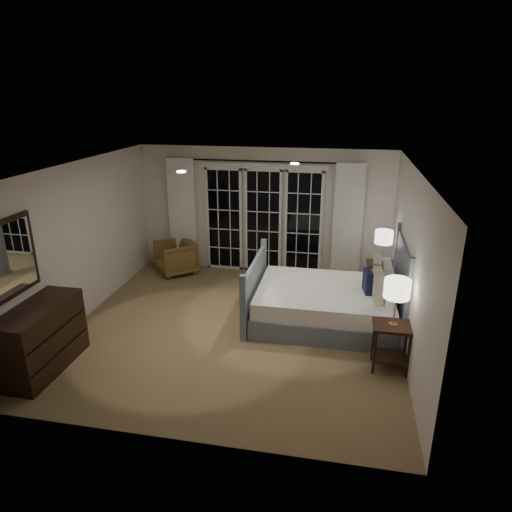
% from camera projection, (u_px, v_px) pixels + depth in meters
% --- Properties ---
extents(floor, '(5.00, 5.00, 0.00)m').
position_uv_depth(floor, '(235.00, 328.00, 7.16)').
color(floor, '#90784E').
rests_on(floor, ground).
extents(ceiling, '(5.00, 5.00, 0.00)m').
position_uv_depth(ceiling, '(232.00, 168.00, 6.31)').
color(ceiling, silver).
rests_on(ceiling, wall_back).
extents(wall_left, '(0.02, 5.00, 2.50)m').
position_uv_depth(wall_left, '(80.00, 243.00, 7.18)').
color(wall_left, white).
rests_on(wall_left, floor).
extents(wall_right, '(0.02, 5.00, 2.50)m').
position_uv_depth(wall_right, '(410.00, 264.00, 6.28)').
color(wall_right, white).
rests_on(wall_right, floor).
extents(wall_back, '(5.00, 0.02, 2.50)m').
position_uv_depth(wall_back, '(264.00, 211.00, 9.04)').
color(wall_back, white).
rests_on(wall_back, floor).
extents(wall_front, '(5.00, 0.02, 2.50)m').
position_uv_depth(wall_front, '(173.00, 337.00, 4.42)').
color(wall_front, white).
rests_on(wall_front, floor).
extents(french_doors, '(2.50, 0.04, 2.20)m').
position_uv_depth(french_doors, '(263.00, 220.00, 9.06)').
color(french_doors, black).
rests_on(french_doors, wall_back).
extents(curtain_rod, '(3.50, 0.03, 0.03)m').
position_uv_depth(curtain_rod, '(263.00, 161.00, 8.61)').
color(curtain_rod, black).
rests_on(curtain_rod, wall_back).
extents(curtain_left, '(0.55, 0.10, 2.25)m').
position_uv_depth(curtain_left, '(183.00, 214.00, 9.26)').
color(curtain_left, white).
rests_on(curtain_left, curtain_rod).
extents(curtain_right, '(0.55, 0.10, 2.25)m').
position_uv_depth(curtain_right, '(348.00, 222.00, 8.67)').
color(curtain_right, white).
rests_on(curtain_right, curtain_rod).
extents(downlight_a, '(0.12, 0.12, 0.01)m').
position_uv_depth(downlight_a, '(295.00, 164.00, 6.72)').
color(downlight_a, white).
rests_on(downlight_a, ceiling).
extents(downlight_b, '(0.12, 0.12, 0.01)m').
position_uv_depth(downlight_b, '(181.00, 172.00, 6.05)').
color(downlight_b, white).
rests_on(downlight_b, ceiling).
extents(bed, '(2.33, 1.68, 1.37)m').
position_uv_depth(bed, '(328.00, 302.00, 7.24)').
color(bed, slate).
rests_on(bed, floor).
extents(nightstand_left, '(0.50, 0.40, 0.65)m').
position_uv_depth(nightstand_left, '(391.00, 340.00, 5.96)').
color(nightstand_left, black).
rests_on(nightstand_left, floor).
extents(nightstand_right, '(0.50, 0.40, 0.65)m').
position_uv_depth(nightstand_right, '(380.00, 275.00, 8.10)').
color(nightstand_right, black).
rests_on(nightstand_right, floor).
extents(lamp_left, '(0.33, 0.33, 0.64)m').
position_uv_depth(lamp_left, '(397.00, 289.00, 5.72)').
color(lamp_left, tan).
rests_on(lamp_left, nightstand_left).
extents(lamp_right, '(0.31, 0.31, 0.60)m').
position_uv_depth(lamp_right, '(384.00, 237.00, 7.86)').
color(lamp_right, tan).
rests_on(lamp_right, nightstand_right).
extents(armchair, '(1.01, 1.01, 0.66)m').
position_uv_depth(armchair, '(176.00, 257.00, 9.22)').
color(armchair, brown).
rests_on(armchair, floor).
extents(dresser, '(0.54, 1.28, 0.91)m').
position_uv_depth(dresser, '(41.00, 338.00, 5.96)').
color(dresser, black).
rests_on(dresser, floor).
extents(mirror, '(0.05, 0.85, 1.00)m').
position_uv_depth(mirror, '(10.00, 258.00, 5.63)').
color(mirror, black).
rests_on(mirror, wall_left).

